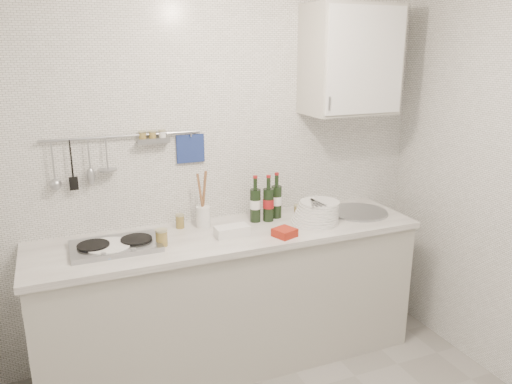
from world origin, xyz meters
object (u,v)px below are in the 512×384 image
plate_stack_hob (107,248)px  plate_stack_sink (317,212)px  wall_cabinet (351,60)px  utensil_crock (203,214)px  wine_bottles (267,198)px

plate_stack_hob → plate_stack_sink: (1.34, -0.02, 0.04)m
wall_cabinet → plate_stack_sink: (-0.31, -0.16, -0.97)m
plate_stack_hob → utensil_crock: utensil_crock is taller
wall_cabinet → plate_stack_hob: size_ratio=2.57×
plate_stack_sink → wall_cabinet: bearing=27.7°
plate_stack_sink → wine_bottles: 0.35m
plate_stack_hob → plate_stack_sink: bearing=-0.7°
plate_stack_sink → utensil_crock: (-0.72, 0.19, 0.02)m
plate_stack_sink → wine_bottles: bearing=151.4°
wall_cabinet → utensil_crock: size_ratio=1.88×
wall_cabinet → utensil_crock: (-1.03, 0.03, -0.94)m
plate_stack_sink → wine_bottles: (-0.29, 0.16, 0.09)m
wine_bottles → utensil_crock: size_ratio=0.83×
wine_bottles → utensil_crock: utensil_crock is taller
wall_cabinet → wine_bottles: size_ratio=2.26×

